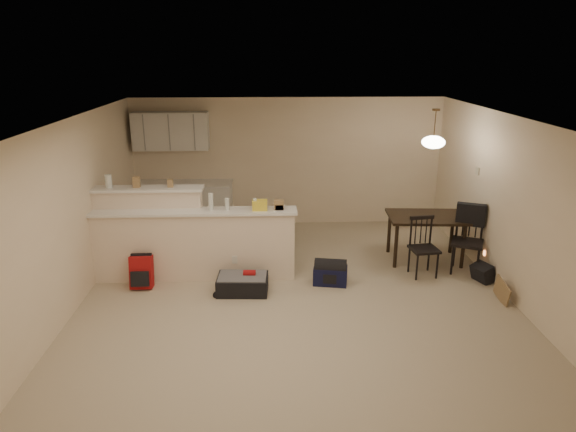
{
  "coord_description": "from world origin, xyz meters",
  "views": [
    {
      "loc": [
        -0.37,
        -6.38,
        3.35
      ],
      "look_at": [
        -0.1,
        0.7,
        1.05
      ],
      "focal_mm": 32.0,
      "sensor_mm": 36.0,
      "label": 1
    }
  ],
  "objects_px": {
    "dining_chair_near": "(424,248)",
    "black_daypack": "(483,273)",
    "navy_duffel": "(330,275)",
    "dining_chair_far": "(468,241)",
    "red_backpack": "(142,272)",
    "pendant_lamp": "(433,142)",
    "dining_table": "(426,221)",
    "suitcase": "(243,284)"
  },
  "relations": [
    {
      "from": "dining_chair_far",
      "to": "red_backpack",
      "type": "distance_m",
      "value": 4.98
    },
    {
      "from": "dining_chair_near",
      "to": "black_daypack",
      "type": "bearing_deg",
      "value": -24.15
    },
    {
      "from": "pendant_lamp",
      "to": "black_daypack",
      "type": "xyz_separation_m",
      "value": [
        0.65,
        -0.87,
        -1.86
      ]
    },
    {
      "from": "dining_chair_far",
      "to": "navy_duffel",
      "type": "xyz_separation_m",
      "value": [
        -2.17,
        -0.35,
        -0.39
      ]
    },
    {
      "from": "dining_chair_near",
      "to": "black_daypack",
      "type": "distance_m",
      "value": 0.95
    },
    {
      "from": "dining_chair_near",
      "to": "dining_chair_far",
      "type": "xyz_separation_m",
      "value": [
        0.7,
        0.09,
        0.06
      ]
    },
    {
      "from": "suitcase",
      "to": "black_daypack",
      "type": "distance_m",
      "value": 3.63
    },
    {
      "from": "dining_table",
      "to": "black_daypack",
      "type": "height_order",
      "value": "dining_table"
    },
    {
      "from": "dining_table",
      "to": "suitcase",
      "type": "relative_size",
      "value": 1.78
    },
    {
      "from": "dining_table",
      "to": "black_daypack",
      "type": "distance_m",
      "value": 1.21
    },
    {
      "from": "dining_chair_near",
      "to": "black_daypack",
      "type": "xyz_separation_m",
      "value": [
        0.85,
        -0.25,
        -0.33
      ]
    },
    {
      "from": "pendant_lamp",
      "to": "dining_chair_far",
      "type": "distance_m",
      "value": 1.63
    },
    {
      "from": "red_backpack",
      "to": "navy_duffel",
      "type": "xyz_separation_m",
      "value": [
        2.79,
        0.0,
        -0.1
      ]
    },
    {
      "from": "pendant_lamp",
      "to": "black_daypack",
      "type": "bearing_deg",
      "value": -53.22
    },
    {
      "from": "dining_chair_far",
      "to": "black_daypack",
      "type": "xyz_separation_m",
      "value": [
        0.15,
        -0.35,
        -0.39
      ]
    },
    {
      "from": "dining_table",
      "to": "pendant_lamp",
      "type": "distance_m",
      "value": 1.31
    },
    {
      "from": "dining_table",
      "to": "dining_chair_far",
      "type": "xyz_separation_m",
      "value": [
        0.5,
        -0.52,
        -0.15
      ]
    },
    {
      "from": "suitcase",
      "to": "red_backpack",
      "type": "height_order",
      "value": "red_backpack"
    },
    {
      "from": "dining_chair_far",
      "to": "red_backpack",
      "type": "relative_size",
      "value": 2.2
    },
    {
      "from": "suitcase",
      "to": "red_backpack",
      "type": "relative_size",
      "value": 1.51
    },
    {
      "from": "dining_chair_near",
      "to": "red_backpack",
      "type": "bearing_deg",
      "value": 175.8
    },
    {
      "from": "navy_duffel",
      "to": "black_daypack",
      "type": "relative_size",
      "value": 1.65
    },
    {
      "from": "dining_table",
      "to": "dining_chair_near",
      "type": "xyz_separation_m",
      "value": [
        -0.2,
        -0.62,
        -0.22
      ]
    },
    {
      "from": "pendant_lamp",
      "to": "suitcase",
      "type": "xyz_separation_m",
      "value": [
        -2.97,
        -1.1,
        -1.87
      ]
    },
    {
      "from": "dining_chair_near",
      "to": "red_backpack",
      "type": "height_order",
      "value": "dining_chair_near"
    },
    {
      "from": "navy_duffel",
      "to": "dining_table",
      "type": "bearing_deg",
      "value": 37.75
    },
    {
      "from": "dining_table",
      "to": "navy_duffel",
      "type": "distance_m",
      "value": 1.96
    },
    {
      "from": "pendant_lamp",
      "to": "dining_chair_near",
      "type": "height_order",
      "value": "pendant_lamp"
    },
    {
      "from": "dining_chair_far",
      "to": "black_daypack",
      "type": "distance_m",
      "value": 0.54
    },
    {
      "from": "pendant_lamp",
      "to": "navy_duffel",
      "type": "height_order",
      "value": "pendant_lamp"
    },
    {
      "from": "dining_table",
      "to": "suitcase",
      "type": "distance_m",
      "value": 3.21
    },
    {
      "from": "dining_table",
      "to": "black_daypack",
      "type": "relative_size",
      "value": 4.26
    },
    {
      "from": "pendant_lamp",
      "to": "dining_chair_far",
      "type": "height_order",
      "value": "pendant_lamp"
    },
    {
      "from": "pendant_lamp",
      "to": "suitcase",
      "type": "height_order",
      "value": "pendant_lamp"
    },
    {
      "from": "dining_chair_near",
      "to": "red_backpack",
      "type": "xyz_separation_m",
      "value": [
        -4.26,
        -0.25,
        -0.22
      ]
    },
    {
      "from": "dining_table",
      "to": "dining_chair_far",
      "type": "height_order",
      "value": "dining_chair_far"
    },
    {
      "from": "navy_duffel",
      "to": "suitcase",
      "type": "bearing_deg",
      "value": -159.86
    },
    {
      "from": "navy_duffel",
      "to": "dining_chair_near",
      "type": "bearing_deg",
      "value": 19.99
    },
    {
      "from": "dining_table",
      "to": "red_backpack",
      "type": "bearing_deg",
      "value": -165.39
    },
    {
      "from": "dining_chair_near",
      "to": "navy_duffel",
      "type": "distance_m",
      "value": 1.53
    },
    {
      "from": "dining_table",
      "to": "red_backpack",
      "type": "height_order",
      "value": "dining_table"
    },
    {
      "from": "pendant_lamp",
      "to": "dining_table",
      "type": "bearing_deg",
      "value": 14.04
    }
  ]
}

